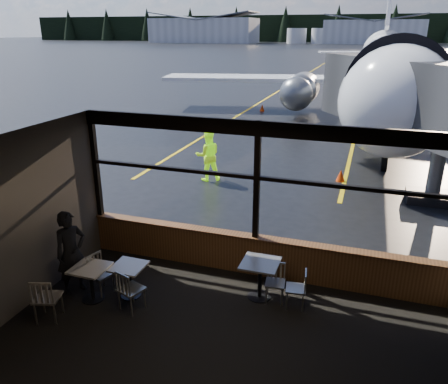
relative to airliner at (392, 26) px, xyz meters
The scene contains 29 objects.
ground_plane 99.13m from the airliner, 91.62° to the left, with size 520.00×520.00×0.00m, color black.
carpet_floor 24.82m from the airliner, 96.62° to the right, with size 8.00×6.00×0.01m, color black.
ceiling 24.30m from the airliner, 96.62° to the right, with size 8.00×6.00×0.04m, color #38332D.
wall_left 25.27m from the airliner, 105.77° to the right, with size 0.04×6.00×3.50m, color #49423A.
window_sill 21.82m from the airliner, 97.56° to the right, with size 8.00×0.28×0.90m, color #58331A.
window_header 21.34m from the airliner, 97.56° to the right, with size 8.00×0.18×0.30m, color black.
mullion_left 22.35m from the airliner, 107.76° to the right, with size 0.12×0.12×2.60m, color black.
mullion_centre 21.49m from the airliner, 97.56° to the right, with size 0.12×0.12×2.60m, color black.
window_transom 21.47m from the airliner, 97.56° to the right, with size 8.00×0.10×0.08m, color black.
airliner is the anchor object (origin of this frame).
jet_bridge 15.86m from the airliner, 87.03° to the right, with size 9.17×11.21×4.89m, color #29292B, non-canonical shape.
cafe_table_near 22.65m from the airliner, 96.38° to the right, with size 0.74×0.74×0.82m, color gray, non-canonical shape.
cafe_table_mid 23.84m from the airliner, 102.42° to the right, with size 0.65×0.65×0.71m, color gray, non-canonical shape.
cafe_table_left 24.33m from the airliner, 103.80° to the right, with size 0.69×0.69×0.75m, color #A19D94, non-canonical shape.
chair_near_e 22.66m from the airliner, 94.41° to the right, with size 0.44×0.44×0.81m, color #B4AFA2, non-canonical shape.
chair_near_n 22.64m from the airliner, 95.53° to the right, with size 0.44×0.44×0.81m, color #B6B1A4, non-canonical shape.
chair_mid_s 24.15m from the airliner, 101.55° to the right, with size 0.49×0.49×0.90m, color beige, non-canonical shape.
chair_mid_w 24.04m from the airliner, 103.84° to the right, with size 0.48×0.48×0.87m, color #B4AEA3, non-canonical shape.
chair_left_s 25.19m from the airliner, 104.22° to the right, with size 0.52×0.52×0.95m, color beige, non-canonical shape.
passenger 24.19m from the airliner, 105.19° to the right, with size 0.66×0.43×1.80m, color black.
ground_crew 16.96m from the airliner, 111.96° to the right, with size 0.90×0.70×1.85m, color #BFF219.
cone_nose 14.81m from the airliner, 96.01° to the right, with size 0.32×0.32×0.44m, color orange.
cone_wing 9.32m from the airliner, behind, with size 0.33×0.33×0.45m, color orange.
hangar_left 174.82m from the airliner, 114.61° to the left, with size 45.00×18.00×11.00m, color silver, non-canonical shape.
hangar_mid 163.97m from the airliner, 90.98° to the left, with size 38.00×15.00×10.00m, color silver, non-canonical shape.
fuel_tank_a 164.27m from the airliner, 101.52° to the left, with size 8.00×8.00×6.00m, color silver.
fuel_tank_b 162.57m from the airliner, 98.06° to the left, with size 8.00×8.00×6.00m, color silver.
fuel_tank_c 161.47m from the airliner, 94.54° to the left, with size 8.00×8.00×6.00m, color silver.
treeline 188.96m from the airliner, 90.85° to the left, with size 360.00×3.00×12.00m, color black.
Camera 1 is at (2.10, -8.46, 5.21)m, focal length 35.00 mm.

